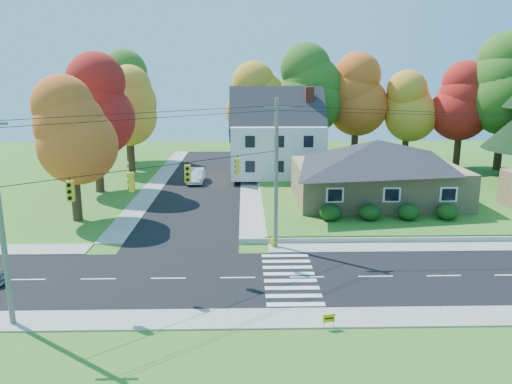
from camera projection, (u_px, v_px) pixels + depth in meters
ground at (307, 277)px, 28.83m from camera, size 120.00×120.00×0.00m
road_main at (307, 277)px, 28.82m from camera, size 90.00×8.00×0.02m
road_cross at (204, 182)px, 53.93m from camera, size 8.00×44.00×0.02m
sidewalk_north at (298, 247)px, 33.68m from camera, size 90.00×2.00×0.08m
sidewalk_south at (320, 318)px, 23.95m from camera, size 90.00×2.00×0.08m
lawn at (411, 190)px, 49.49m from camera, size 30.00×30.00×0.50m
ranch_house at (376, 170)px, 43.82m from camera, size 14.60×10.60×5.40m
colonial_house at (277, 138)px, 55.00m from camera, size 10.40×8.40×9.60m
hedge_row at (389, 212)px, 38.27m from camera, size 10.70×1.70×1.27m
traffic_infrastructure at (304, 185)px, 28.95m from camera, size 38.10×10.66×10.00m
tree_lot_0 at (257, 101)px, 59.93m from camera, size 6.72×6.72×12.51m
tree_lot_1 at (308, 90)px, 58.80m from camera, size 7.84×7.84×14.60m
tree_lot_2 at (357, 95)px, 60.06m from camera, size 7.28×7.28×13.56m
tree_lot_3 at (408, 107)px, 59.52m from camera, size 6.16×6.16×11.47m
tree_lot_4 at (462, 101)px, 58.53m from camera, size 6.72×6.72×12.51m
tree_lot_5 at (506, 85)px, 56.23m from camera, size 8.40×8.40×15.64m
tree_west_0 at (71, 131)px, 38.46m from camera, size 6.16×6.16×11.47m
tree_west_1 at (94, 106)px, 47.86m from camera, size 7.28×7.28×13.56m
tree_west_2 at (128, 106)px, 57.76m from camera, size 6.72×6.72×12.51m
tree_west_3 at (126, 92)px, 65.20m from camera, size 7.84×7.84×14.60m
white_car at (196, 176)px, 53.75m from camera, size 1.63×4.63×1.52m
fire_hydrant at (273, 243)px, 33.61m from camera, size 0.43×0.34×0.75m
yard_sign at (329, 318)px, 22.89m from camera, size 0.58×0.16×0.73m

